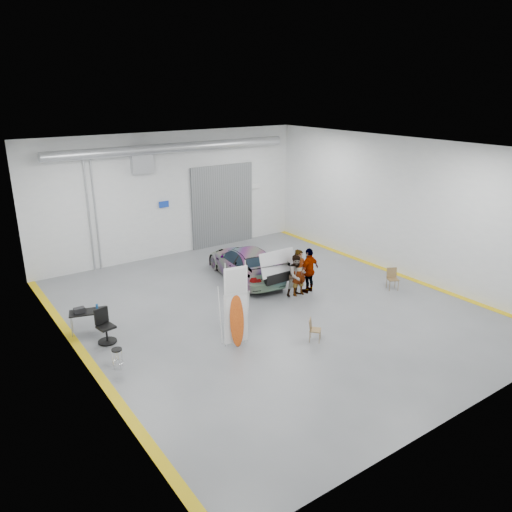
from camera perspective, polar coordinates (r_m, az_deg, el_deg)
ground at (r=19.05m, az=1.54°, el=-5.95°), size 16.00×16.00×0.00m
room_shell at (r=19.64m, az=-1.67°, el=7.36°), size 14.02×16.18×6.01m
sedan_car at (r=21.66m, az=-1.20°, el=-0.78°), size 2.77×5.16×1.42m
person_a at (r=19.93m, az=4.96°, el=-1.90°), size 0.70×0.47×1.91m
person_b at (r=19.89m, az=4.68°, el=-2.21°), size 0.87×0.69×1.72m
person_c at (r=20.25m, az=6.10°, el=-1.63°), size 1.15×0.65×1.88m
surfboard_display at (r=15.97m, az=-2.12°, el=-6.47°), size 0.81×0.32×2.87m
folding_chair_near at (r=16.74m, az=6.74°, el=-8.85°), size 0.51×0.57×0.78m
folding_chair_far at (r=21.38m, az=15.30°, el=-3.00°), size 0.56×0.61×0.88m
shop_stool at (r=15.66m, az=-15.54°, el=-11.24°), size 0.33×0.33×0.64m
work_table at (r=17.91m, az=-18.90°, el=-6.05°), size 1.33×0.93×0.98m
office_chair at (r=17.17m, az=-16.83°, el=-7.87°), size 0.61×0.62×1.14m
trunk_lid at (r=19.73m, az=2.34°, el=-0.54°), size 1.66×1.01×0.04m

